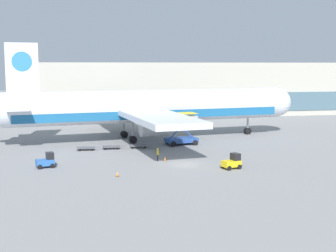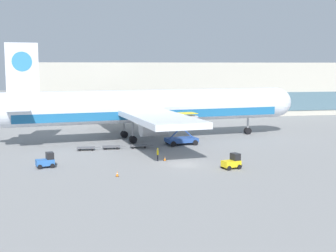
# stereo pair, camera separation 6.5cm
# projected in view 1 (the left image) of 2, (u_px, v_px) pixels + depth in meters

# --- Properties ---
(ground_plane) EXTENTS (400.00, 400.00, 0.00)m
(ground_plane) POSITION_uv_depth(u_px,v_px,m) (185.00, 165.00, 63.34)
(ground_plane) COLOR gray
(terminal_building) EXTENTS (90.00, 18.20, 14.00)m
(terminal_building) POSITION_uv_depth(u_px,v_px,m) (201.00, 89.00, 127.34)
(terminal_building) COLOR #BCB7A8
(terminal_building) RESTS_ON ground_plane
(airplane_main) EXTENTS (57.92, 48.63, 17.00)m
(airplane_main) POSITION_uv_depth(u_px,v_px,m) (146.00, 107.00, 83.82)
(airplane_main) COLOR silver
(airplane_main) RESTS_ON ground_plane
(scissor_lift_loader) EXTENTS (5.55, 3.96, 5.36)m
(scissor_lift_loader) POSITION_uv_depth(u_px,v_px,m) (181.00, 133.00, 79.03)
(scissor_lift_loader) COLOR #284C99
(scissor_lift_loader) RESTS_ON ground_plane
(baggage_tug_foreground) EXTENTS (2.74, 2.20, 2.00)m
(baggage_tug_foreground) POSITION_uv_depth(u_px,v_px,m) (232.00, 162.00, 60.76)
(baggage_tug_foreground) COLOR yellow
(baggage_tug_foreground) RESTS_ON ground_plane
(baggage_tug_mid) EXTENTS (2.71, 2.13, 2.00)m
(baggage_tug_mid) POSITION_uv_depth(u_px,v_px,m) (46.00, 161.00, 61.44)
(baggage_tug_mid) COLOR #2D66B7
(baggage_tug_mid) RESTS_ON ground_plane
(baggage_dolly_lead) EXTENTS (3.73, 1.64, 0.48)m
(baggage_dolly_lead) POSITION_uv_depth(u_px,v_px,m) (86.00, 148.00, 73.91)
(baggage_dolly_lead) COLOR #56565B
(baggage_dolly_lead) RESTS_ON ground_plane
(baggage_dolly_second) EXTENTS (3.73, 1.64, 0.48)m
(baggage_dolly_second) POSITION_uv_depth(u_px,v_px,m) (111.00, 147.00, 74.97)
(baggage_dolly_second) COLOR #56565B
(baggage_dolly_second) RESTS_ON ground_plane
(baggage_dolly_third) EXTENTS (3.73, 1.64, 0.48)m
(baggage_dolly_third) POSITION_uv_depth(u_px,v_px,m) (139.00, 146.00, 75.98)
(baggage_dolly_third) COLOR #56565B
(baggage_dolly_third) RESTS_ON ground_plane
(ground_crew_near) EXTENTS (0.24, 0.57, 1.85)m
(ground_crew_near) POSITION_uv_depth(u_px,v_px,m) (158.00, 153.00, 65.58)
(ground_crew_near) COLOR black
(ground_crew_near) RESTS_ON ground_plane
(traffic_cone_near) EXTENTS (0.40, 0.40, 0.68)m
(traffic_cone_near) POSITION_uv_depth(u_px,v_px,m) (117.00, 174.00, 56.51)
(traffic_cone_near) COLOR black
(traffic_cone_near) RESTS_ON ground_plane
(traffic_cone_far) EXTENTS (0.40, 0.40, 0.69)m
(traffic_cone_far) POSITION_uv_depth(u_px,v_px,m) (165.00, 158.00, 65.86)
(traffic_cone_far) COLOR black
(traffic_cone_far) RESTS_ON ground_plane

